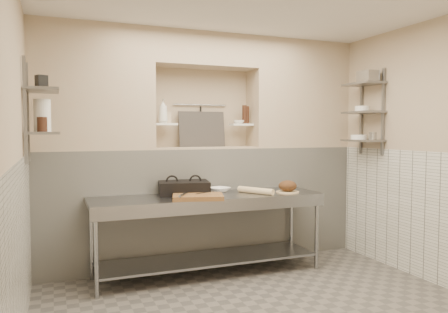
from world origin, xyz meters
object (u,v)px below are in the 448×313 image
panini_press (184,188)px  rolling_pin (256,191)px  cutting_board (198,197)px  prep_table (209,218)px  bread_loaf (288,186)px  bowl_alcove (239,122)px  mixing_bowl (220,190)px  jug_left (42,116)px  bottle_soap (163,111)px

panini_press → rolling_pin: (0.79, -0.23, -0.04)m
panini_press → cutting_board: bearing=-71.1°
cutting_board → prep_table: bearing=45.2°
cutting_board → bread_loaf: 1.13m
panini_press → bowl_alcove: (0.84, 0.39, 0.76)m
mixing_bowl → rolling_pin: (0.34, -0.27, 0.01)m
prep_table → jug_left: (-1.69, -0.10, 1.12)m
cutting_board → bread_loaf: bread_loaf is taller
panini_press → bottle_soap: 0.96m
bread_loaf → bottle_soap: (-1.32, 0.65, 0.87)m
bottle_soap → jug_left: bearing=-154.0°
panini_press → bowl_alcove: bowl_alcove is taller
rolling_pin → bottle_soap: bottle_soap is taller
cutting_board → panini_press: bearing=97.9°
rolling_pin → bowl_alcove: (0.06, 0.62, 0.80)m
prep_table → rolling_pin: rolling_pin is taller
panini_press → bowl_alcove: bearing=35.7°
panini_press → bread_loaf: size_ratio=2.93×
bowl_alcove → bottle_soap: bearing=-178.4°
cutting_board → jug_left: 1.73m
cutting_board → mixing_bowl: 0.56m
mixing_bowl → bottle_soap: 1.15m
panini_press → jug_left: bearing=-158.3°
bottle_soap → cutting_board: bearing=-74.8°
bottle_soap → rolling_pin: bearing=-32.4°
panini_press → bottle_soap: bearing=123.0°
prep_table → rolling_pin: (0.55, -0.06, 0.29)m
mixing_bowl → bottle_soap: bearing=151.1°
cutting_board → rolling_pin: (0.74, 0.13, 0.01)m
bread_loaf → bowl_alcove: bearing=115.8°
prep_table → panini_press: 0.44m
bottle_soap → jug_left: 1.46m
rolling_pin → bowl_alcove: size_ratio=3.45×
prep_table → cutting_board: 0.39m
bread_loaf → jug_left: jug_left is taller
bowl_alcove → bread_loaf: bearing=-64.2°
panini_press → bowl_alcove: 1.20m
prep_table → panini_press: bearing=144.1°
prep_table → bowl_alcove: 1.37m
prep_table → jug_left: 2.03m
jug_left → prep_table: bearing=3.5°
panini_press → mixing_bowl: 0.45m
jug_left → bottle_soap: bearing=26.0°
bread_loaf → bottle_soap: 1.71m
panini_press → mixing_bowl: (0.45, 0.04, -0.05)m
panini_press → bottle_soap: size_ratio=2.21×
bread_loaf → bottle_soap: bearing=153.7°
prep_table → mixing_bowl: size_ratio=11.15×
panini_press → bread_loaf: (1.17, -0.29, 0.00)m
prep_table → bread_loaf: size_ratio=12.21×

